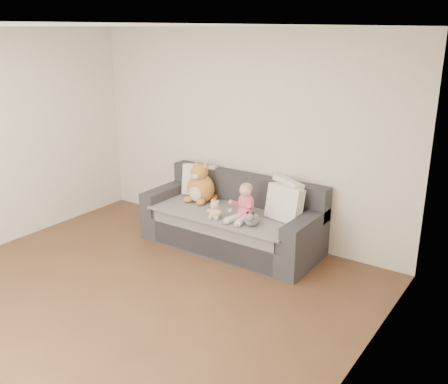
% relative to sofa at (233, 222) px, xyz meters
% --- Properties ---
extents(room_shell, '(5.00, 5.00, 5.00)m').
position_rel_sofa_xyz_m(room_shell, '(-0.15, -1.64, 0.99)').
color(room_shell, brown).
rests_on(room_shell, ground).
extents(sofa, '(2.20, 0.94, 0.85)m').
position_rel_sofa_xyz_m(sofa, '(0.00, 0.00, 0.00)').
color(sofa, '#29292E').
rests_on(sofa, ground).
extents(cushion_left, '(0.48, 0.31, 0.42)m').
position_rel_sofa_xyz_m(cushion_left, '(-0.68, 0.22, 0.37)').
color(cushion_left, silver).
rests_on(cushion_left, sofa).
extents(cushion_right_back, '(0.52, 0.42, 0.45)m').
position_rel_sofa_xyz_m(cushion_right_back, '(0.60, 0.22, 0.38)').
color(cushion_right_back, silver).
rests_on(cushion_right_back, sofa).
extents(cushion_right_front, '(0.47, 0.28, 0.42)m').
position_rel_sofa_xyz_m(cushion_right_front, '(0.68, 0.05, 0.37)').
color(cushion_right_front, silver).
rests_on(cushion_right_front, sofa).
extents(toddler, '(0.31, 0.43, 0.43)m').
position_rel_sofa_xyz_m(toddler, '(0.28, -0.18, 0.34)').
color(toddler, '#D24A5E').
rests_on(toddler, sofa).
extents(plush_cat, '(0.45, 0.39, 0.56)m').
position_rel_sofa_xyz_m(plush_cat, '(-0.51, 0.02, 0.37)').
color(plush_cat, '#C1862A').
rests_on(plush_cat, sofa).
extents(teddy_bear, '(0.19, 0.14, 0.24)m').
position_rel_sofa_xyz_m(teddy_bear, '(-0.00, -0.37, 0.26)').
color(teddy_bear, tan).
rests_on(teddy_bear, sofa).
extents(plush_cow, '(0.16, 0.24, 0.19)m').
position_rel_sofa_xyz_m(plush_cow, '(0.47, -0.32, 0.24)').
color(plush_cow, white).
rests_on(plush_cow, sofa).
extents(sippy_cup, '(0.11, 0.08, 0.12)m').
position_rel_sofa_xyz_m(sippy_cup, '(-0.13, -0.27, 0.23)').
color(sippy_cup, '#5D348F').
rests_on(sippy_cup, sofa).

